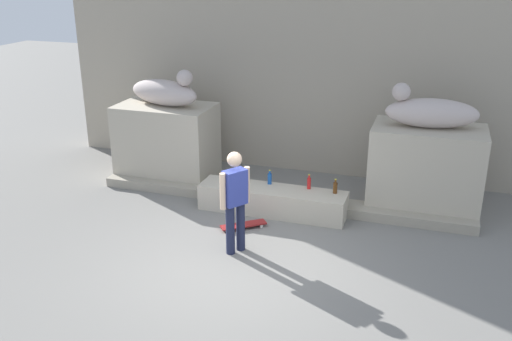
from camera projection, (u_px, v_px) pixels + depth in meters
ground_plane at (234, 266)px, 8.57m from camera, size 40.00×40.00×0.00m
facade_wall at (310, 24)px, 11.58m from camera, size 10.89×0.60×6.24m
pedestal_left at (167, 142)px, 11.74m from camera, size 1.97×1.17×1.58m
pedestal_right at (425, 169)px, 10.22m from camera, size 1.97×1.17×1.58m
statue_reclining_left at (165, 92)px, 11.34m from camera, size 1.69×0.92×0.78m
statue_reclining_right at (430, 112)px, 9.85m from camera, size 1.65×0.74×0.78m
ledge_block at (272, 201)px, 10.29m from camera, size 2.70×0.63×0.47m
skater at (235, 198)px, 8.67m from camera, size 0.37×0.46×1.67m
skateboard at (243, 225)px, 9.73m from camera, size 0.75×0.65×0.08m
bottle_blue at (270, 178)px, 10.38m from camera, size 0.08×0.08×0.27m
bottle_red at (309, 183)px, 10.16m from camera, size 0.07×0.07×0.28m
bottle_brown at (335, 188)px, 9.97m from camera, size 0.08×0.08×0.27m
stair_step at (278, 200)px, 10.69m from camera, size 7.16×0.50×0.18m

